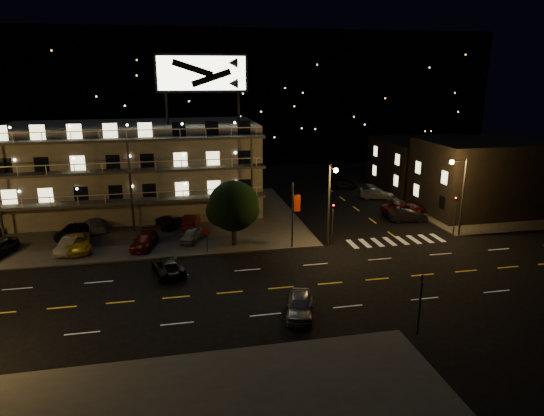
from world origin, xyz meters
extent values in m
plane|color=black|center=(0.00, 0.00, 0.00)|extent=(140.00, 140.00, 0.00)
cube|color=#3A3A38|center=(-14.00, 20.00, 0.07)|extent=(44.00, 24.00, 0.15)
cube|color=#3A3A38|center=(30.00, 20.00, 0.07)|extent=(16.00, 24.00, 0.15)
cube|color=gray|center=(-10.00, 24.00, 5.00)|extent=(28.00, 12.00, 10.00)
cube|color=gray|center=(-10.00, 24.00, 10.25)|extent=(28.00, 12.00, 0.50)
cube|color=#3A3A38|center=(-10.00, 17.10, 3.15)|extent=(28.00, 1.80, 0.25)
cube|color=#3A3A38|center=(-10.00, 17.10, 6.35)|extent=(28.00, 1.80, 0.25)
cube|color=#3A3A38|center=(-10.00, 17.10, 9.55)|extent=(28.00, 1.80, 0.25)
cylinder|color=black|center=(-6.00, 22.00, 12.25)|extent=(0.36, 0.36, 3.50)
cylinder|color=black|center=(2.00, 22.00, 12.25)|extent=(0.36, 0.36, 3.50)
cube|color=black|center=(-2.00, 22.00, 16.00)|extent=(10.20, 0.50, 4.20)
cube|color=white|center=(-2.00, 21.70, 16.00)|extent=(9.60, 0.06, 3.60)
cube|color=black|center=(30.00, 16.00, 4.25)|extent=(14.00, 10.00, 8.50)
cube|color=black|center=(30.00, 28.00, 3.50)|extent=(14.00, 12.00, 7.00)
cube|color=black|center=(0.00, 70.00, 12.00)|extent=(120.00, 20.00, 24.00)
cylinder|color=#2D2D30|center=(8.50, 8.30, 4.00)|extent=(0.20, 0.20, 8.00)
cylinder|color=#2D2D30|center=(8.50, 7.50, 7.80)|extent=(0.12, 1.80, 0.12)
sphere|color=#F2A03C|center=(8.50, 6.70, 7.70)|extent=(0.44, 0.44, 0.44)
cylinder|color=#2D2D30|center=(22.50, 8.30, 4.00)|extent=(0.20, 0.20, 8.00)
cylinder|color=#2D2D30|center=(21.70, 8.30, 7.80)|extent=(1.80, 0.12, 0.12)
sphere|color=#F2A03C|center=(20.90, 8.30, 7.70)|extent=(0.44, 0.44, 0.44)
cylinder|color=#2D2D30|center=(9.00, 8.50, 1.80)|extent=(0.14, 0.14, 3.60)
imported|color=black|center=(9.00, 8.50, 4.10)|extent=(0.20, 0.16, 1.00)
sphere|color=#FF0C0C|center=(9.00, 8.38, 4.00)|extent=(0.14, 0.14, 0.14)
cylinder|color=#2D2D30|center=(9.00, -8.50, 1.80)|extent=(0.14, 0.14, 3.60)
imported|color=black|center=(9.00, -8.50, 4.10)|extent=(0.20, 0.16, 1.00)
sphere|color=#FF0C0C|center=(9.00, -8.38, 4.00)|extent=(0.14, 0.14, 0.14)
cylinder|color=#2D2D30|center=(22.00, 8.50, 1.80)|extent=(0.14, 0.14, 3.60)
imported|color=black|center=(22.00, 8.50, 4.10)|extent=(0.16, 0.20, 1.00)
sphere|color=#FF0C0C|center=(21.88, 8.50, 4.00)|extent=(0.14, 0.14, 0.14)
cylinder|color=#2D2D30|center=(5.00, 8.40, 3.20)|extent=(0.16, 0.16, 6.40)
cube|color=red|center=(5.45, 8.40, 4.40)|extent=(0.60, 0.04, 1.60)
cylinder|color=#2D2D30|center=(-3.00, 8.60, 1.10)|extent=(0.08, 0.08, 2.20)
cylinder|color=red|center=(-3.00, 8.55, 2.15)|extent=(0.91, 0.04, 0.91)
cylinder|color=black|center=(-0.33, 9.94, 1.26)|extent=(0.46, 0.46, 2.22)
sphere|color=black|center=(-0.33, 9.94, 4.03)|extent=(4.81, 4.81, 4.81)
sphere|color=black|center=(-1.44, 10.31, 3.48)|extent=(2.96, 2.96, 2.96)
sphere|color=black|center=(0.69, 9.57, 3.66)|extent=(2.77, 2.77, 2.77)
imported|color=gray|center=(-15.43, 11.25, 0.81)|extent=(2.28, 4.19, 1.31)
imported|color=gold|center=(-14.77, 11.56, 0.84)|extent=(3.15, 5.32, 1.39)
imported|color=#52130B|center=(-8.71, 11.06, 0.81)|extent=(2.87, 4.85, 1.32)
imported|color=gray|center=(-4.29, 12.01, 0.76)|extent=(2.67, 3.85, 1.22)
imported|color=black|center=(-15.50, 15.53, 0.87)|extent=(3.81, 5.67, 1.44)
imported|color=gray|center=(-14.15, 17.29, 0.81)|extent=(3.25, 4.89, 1.32)
imported|color=black|center=(-6.73, 16.91, 0.83)|extent=(2.66, 4.26, 1.35)
imported|color=#52130B|center=(-4.08, 16.56, 0.83)|extent=(2.20, 4.30, 1.35)
imported|color=black|center=(19.71, 13.93, 0.68)|extent=(4.31, 1.99, 1.37)
imported|color=#52130B|center=(20.59, 16.69, 0.73)|extent=(5.46, 2.88, 1.47)
imported|color=gray|center=(20.51, 24.17, 0.65)|extent=(4.85, 3.33, 1.30)
imported|color=black|center=(18.08, 30.81, 0.76)|extent=(4.78, 3.04, 1.52)
imported|color=gray|center=(2.32, -4.48, 0.74)|extent=(2.92, 4.65, 1.47)
imported|color=black|center=(-6.55, 4.64, 0.66)|extent=(3.13, 5.08, 1.31)
camera|label=1|loc=(-5.73, -33.62, 16.19)|focal=32.00mm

